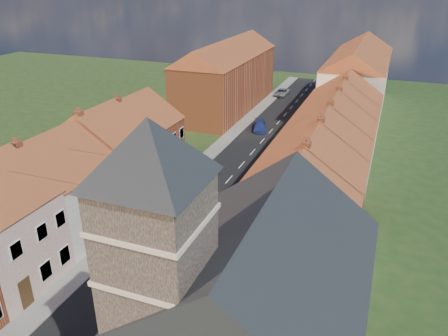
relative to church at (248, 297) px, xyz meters
The scene contains 21 objects.
road 28.87m from the church, 109.33° to the left, with size 7.00×90.00×0.02m, color black.
pavement_left 30.57m from the church, 117.29° to the left, with size 1.80×90.00×0.12m, color gray.
pavement_right 27.75m from the church, 100.53° to the left, with size 1.80×90.00×0.12m, color gray.
church is the anchor object (origin of this frame).
cottage_r_tudor 9.48m from the church, 90.57° to the left, with size 8.30×5.20×9.00m.
cottage_r_white_near 14.84m from the church, 90.23° to the left, with size 8.30×6.00×9.00m.
cottage_r_cream_mid 20.22m from the church, 90.17° to the left, with size 8.30×5.20×9.00m.
cottage_r_pink 25.61m from the church, 90.13° to the left, with size 8.30×6.00×9.00m.
cottage_r_white_far 31.00m from the church, 90.11° to the left, with size 8.30×5.20×9.00m.
cottage_r_cream_far 36.40m from the church, 90.09° to the left, with size 8.30×6.00×9.00m.
cottage_l_white 20.61m from the church, 155.20° to the left, with size 8.30×6.90×8.80m.
cottage_l_brick_mid 23.81m from the church, 141.73° to the left, with size 8.30×5.70×9.10m.
cottage_l_pink 27.78m from the church, 132.28° to the left, with size 8.30×6.30×8.80m.
block_right_far 51.68m from the church, 90.07° to the left, with size 8.30×24.20×10.50m.
block_left_far 50.27m from the church, 111.79° to the left, with size 8.30×24.20×10.50m.
lamppost 21.38m from the church, 128.30° to the left, with size 0.88×0.15×6.00m.
car_mid 18.31m from the church, 128.22° to the left, with size 1.38×3.96×1.30m, color #A6A9AE.
car_far 40.29m from the church, 105.78° to the left, with size 1.63×4.01×1.16m, color navy.
car_distant 58.71m from the church, 102.40° to the left, with size 1.92×4.16×1.16m, color #9FA3A6.
pedestrian_left 15.84m from the church, 154.12° to the left, with size 0.59×0.39×1.61m, color black.
pedestrian_right 8.37m from the church, 128.42° to the left, with size 0.92×0.72×1.89m, color #282420.
Camera 1 is at (13.97, -11.66, 19.32)m, focal length 35.00 mm.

